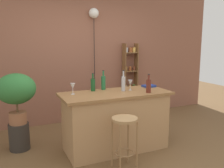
{
  "coord_description": "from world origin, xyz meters",
  "views": [
    {
      "loc": [
        -1.56,
        -3.03,
        1.7
      ],
      "look_at": [
        0.05,
        0.55,
        1.0
      ],
      "focal_mm": 39.45,
      "sensor_mm": 36.0,
      "label": 1
    }
  ],
  "objects_px": {
    "wine_glass_left": "(130,83)",
    "cookbook": "(149,86)",
    "bottle_olive_oil": "(103,82)",
    "spice_shelf": "(130,78)",
    "bottle_spirits_clear": "(123,83)",
    "potted_plant": "(16,91)",
    "wine_glass_center": "(73,86)",
    "bar_stool": "(125,131)",
    "bottle_sauce_amber": "(149,86)",
    "pendant_globe_light": "(94,15)",
    "bottle_wine_red": "(93,84)",
    "plant_stool": "(19,136)"
  },
  "relations": [
    {
      "from": "bottle_olive_oil",
      "to": "plant_stool",
      "type": "bearing_deg",
      "value": 166.77
    },
    {
      "from": "potted_plant",
      "to": "bottle_sauce_amber",
      "type": "distance_m",
      "value": 2.01
    },
    {
      "from": "plant_stool",
      "to": "bottle_sauce_amber",
      "type": "bearing_deg",
      "value": -23.95
    },
    {
      "from": "wine_glass_center",
      "to": "plant_stool",
      "type": "bearing_deg",
      "value": 149.63
    },
    {
      "from": "wine_glass_left",
      "to": "cookbook",
      "type": "xyz_separation_m",
      "value": [
        0.42,
        0.1,
        -0.1
      ]
    },
    {
      "from": "bar_stool",
      "to": "spice_shelf",
      "type": "bearing_deg",
      "value": 60.06
    },
    {
      "from": "potted_plant",
      "to": "wine_glass_left",
      "type": "height_order",
      "value": "potted_plant"
    },
    {
      "from": "bottle_spirits_clear",
      "to": "wine_glass_left",
      "type": "bearing_deg",
      "value": 7.11
    },
    {
      "from": "pendant_globe_light",
      "to": "bottle_olive_oil",
      "type": "bearing_deg",
      "value": -103.95
    },
    {
      "from": "bottle_olive_oil",
      "to": "bottle_wine_red",
      "type": "xyz_separation_m",
      "value": [
        -0.19,
        -0.04,
        -0.01
      ]
    },
    {
      "from": "bottle_wine_red",
      "to": "bottle_sauce_amber",
      "type": "bearing_deg",
      "value": -32.84
    },
    {
      "from": "bar_stool",
      "to": "potted_plant",
      "type": "distance_m",
      "value": 1.77
    },
    {
      "from": "bottle_olive_oil",
      "to": "spice_shelf",
      "type": "bearing_deg",
      "value": 46.57
    },
    {
      "from": "bar_stool",
      "to": "bottle_olive_oil",
      "type": "distance_m",
      "value": 1.03
    },
    {
      "from": "bar_stool",
      "to": "bottle_sauce_amber",
      "type": "distance_m",
      "value": 0.87
    },
    {
      "from": "bottle_spirits_clear",
      "to": "cookbook",
      "type": "bearing_deg",
      "value": 12.25
    },
    {
      "from": "bottle_wine_red",
      "to": "bar_stool",
      "type": "bearing_deg",
      "value": -81.93
    },
    {
      "from": "bottle_wine_red",
      "to": "bottle_spirits_clear",
      "type": "xyz_separation_m",
      "value": [
        0.44,
        -0.19,
        0.02
      ]
    },
    {
      "from": "wine_glass_left",
      "to": "cookbook",
      "type": "distance_m",
      "value": 0.44
    },
    {
      "from": "spice_shelf",
      "to": "wine_glass_center",
      "type": "xyz_separation_m",
      "value": [
        -1.69,
        -1.34,
        0.17
      ]
    },
    {
      "from": "plant_stool",
      "to": "wine_glass_center",
      "type": "distance_m",
      "value": 1.2
    },
    {
      "from": "bottle_spirits_clear",
      "to": "pendant_globe_light",
      "type": "relative_size",
      "value": 0.14
    },
    {
      "from": "spice_shelf",
      "to": "bottle_spirits_clear",
      "type": "bearing_deg",
      "value": -121.95
    },
    {
      "from": "wine_glass_left",
      "to": "cookbook",
      "type": "relative_size",
      "value": 0.78
    },
    {
      "from": "bar_stool",
      "to": "wine_glass_left",
      "type": "xyz_separation_m",
      "value": [
        0.45,
        0.68,
        0.5
      ]
    },
    {
      "from": "plant_stool",
      "to": "wine_glass_left",
      "type": "distance_m",
      "value": 1.94
    },
    {
      "from": "pendant_globe_light",
      "to": "potted_plant",
      "type": "bearing_deg",
      "value": -149.6
    },
    {
      "from": "bottle_olive_oil",
      "to": "cookbook",
      "type": "height_order",
      "value": "bottle_olive_oil"
    },
    {
      "from": "wine_glass_center",
      "to": "bottle_spirits_clear",
      "type": "bearing_deg",
      "value": -7.02
    },
    {
      "from": "bottle_olive_oil",
      "to": "bottle_spirits_clear",
      "type": "relative_size",
      "value": 0.95
    },
    {
      "from": "bar_stool",
      "to": "bottle_wine_red",
      "type": "distance_m",
      "value": 1.0
    },
    {
      "from": "bar_stool",
      "to": "spice_shelf",
      "type": "height_order",
      "value": "spice_shelf"
    },
    {
      "from": "spice_shelf",
      "to": "wine_glass_left",
      "type": "height_order",
      "value": "spice_shelf"
    },
    {
      "from": "potted_plant",
      "to": "plant_stool",
      "type": "bearing_deg",
      "value": 0.0
    },
    {
      "from": "bottle_olive_oil",
      "to": "potted_plant",
      "type": "bearing_deg",
      "value": 166.77
    },
    {
      "from": "pendant_globe_light",
      "to": "wine_glass_center",
      "type": "bearing_deg",
      "value": -121.54
    },
    {
      "from": "bar_stool",
      "to": "bottle_olive_oil",
      "type": "xyz_separation_m",
      "value": [
        0.07,
        0.9,
        0.5
      ]
    },
    {
      "from": "spice_shelf",
      "to": "pendant_globe_light",
      "type": "xyz_separation_m",
      "value": [
        -0.83,
        0.05,
        1.34
      ]
    },
    {
      "from": "bottle_sauce_amber",
      "to": "pendant_globe_light",
      "type": "height_order",
      "value": "pendant_globe_light"
    },
    {
      "from": "potted_plant",
      "to": "bottle_spirits_clear",
      "type": "height_order",
      "value": "bottle_spirits_clear"
    },
    {
      "from": "bottle_sauce_amber",
      "to": "spice_shelf",
      "type": "bearing_deg",
      "value": 70.45
    },
    {
      "from": "spice_shelf",
      "to": "pendant_globe_light",
      "type": "relative_size",
      "value": 0.7
    },
    {
      "from": "spice_shelf",
      "to": "bottle_olive_oil",
      "type": "bearing_deg",
      "value": -133.43
    },
    {
      "from": "spice_shelf",
      "to": "bottle_wine_red",
      "type": "distance_m",
      "value": 1.83
    },
    {
      "from": "potted_plant",
      "to": "wine_glass_center",
      "type": "bearing_deg",
      "value": -30.37
    },
    {
      "from": "potted_plant",
      "to": "cookbook",
      "type": "relative_size",
      "value": 3.75
    },
    {
      "from": "bar_stool",
      "to": "potted_plant",
      "type": "bearing_deg",
      "value": 135.64
    },
    {
      "from": "bottle_olive_oil",
      "to": "wine_glass_left",
      "type": "xyz_separation_m",
      "value": [
        0.37,
        -0.22,
        -0.0
      ]
    },
    {
      "from": "bottle_olive_oil",
      "to": "wine_glass_center",
      "type": "bearing_deg",
      "value": -165.67
    },
    {
      "from": "plant_stool",
      "to": "bottle_olive_oil",
      "type": "xyz_separation_m",
      "value": [
        1.3,
        -0.31,
        0.82
      ]
    }
  ]
}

